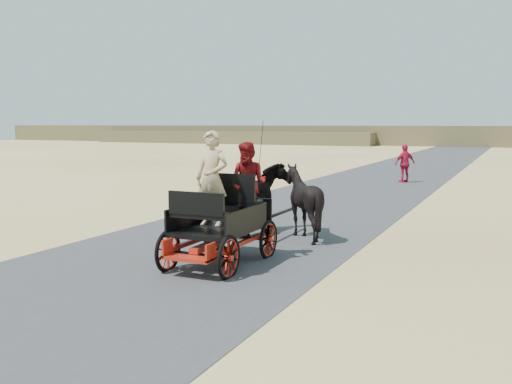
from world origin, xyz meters
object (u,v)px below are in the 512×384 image
at_px(horse_right, 303,202).
at_px(pedestrian, 405,163).
at_px(carriage, 221,245).
at_px(horse_left, 260,199).

relative_size(horse_right, pedestrian, 0.98).
height_order(carriage, horse_left, horse_left).
relative_size(carriage, horse_left, 1.20).
bearing_deg(carriage, horse_right, 79.61).
xyz_separation_m(horse_left, pedestrian, (0.92, 13.77, 0.02)).
distance_m(horse_left, pedestrian, 13.80).
bearing_deg(horse_right, carriage, 79.61).
bearing_deg(pedestrian, horse_left, 41.57).
bearing_deg(carriage, pedestrian, 88.72).
distance_m(carriage, horse_left, 3.09).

